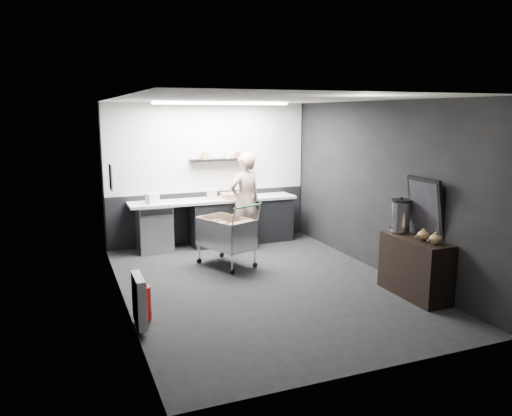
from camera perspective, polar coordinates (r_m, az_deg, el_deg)
name	(u,v)px	position (r m, az deg, el deg)	size (l,w,h in m)	color
floor	(263,284)	(7.52, 0.75, -8.69)	(5.50, 5.50, 0.00)	black
ceiling	(263,99)	(7.09, 0.81, 12.35)	(5.50, 5.50, 0.00)	silver
wall_back	(209,173)	(9.75, -5.42, 3.96)	(5.50, 5.50, 0.00)	black
wall_front	(375,239)	(4.81, 13.43, -3.50)	(5.50, 5.50, 0.00)	black
wall_left	(120,204)	(6.69, -15.27, 0.43)	(5.50, 5.50, 0.00)	black
wall_right	(379,187)	(8.15, 13.90, 2.32)	(5.50, 5.50, 0.00)	black
kitchen_wall_panel	(209,148)	(9.69, -5.44, 6.88)	(3.95, 0.02, 1.70)	silver
dado_panel	(210,216)	(9.87, -5.30, -0.96)	(3.95, 0.02, 1.00)	black
floating_shelf	(220,160)	(9.66, -4.09, 5.52)	(1.20, 0.22, 0.04)	black
wall_clock	(276,131)	(10.14, 2.25, 8.80)	(0.20, 0.20, 0.03)	silver
poster	(111,177)	(7.94, -16.29, 3.44)	(0.02, 0.30, 0.40)	silver
poster_red_band	(111,172)	(7.93, -16.28, 3.94)	(0.01, 0.22, 0.10)	red
radiator	(139,301)	(6.10, -13.22, -10.26)	(0.10, 0.50, 0.60)	silver
ceiling_strip	(222,103)	(8.82, -3.89, 11.85)	(2.40, 0.20, 0.04)	white
prep_counter	(221,221)	(9.63, -4.00, -1.50)	(3.20, 0.61, 0.90)	black
person	(245,201)	(9.23, -1.24, 0.79)	(0.66, 0.43, 1.80)	beige
shopping_cart	(226,235)	(8.27, -3.43, -3.13)	(0.95, 1.21, 1.09)	silver
sideboard	(414,259)	(7.27, 17.65, -5.53)	(0.47, 1.10, 1.65)	black
fire_extinguisher	(145,302)	(6.31, -12.61, -10.43)	(0.16, 0.16, 0.52)	red
cardboard_box	(235,195)	(9.57, -2.40, 1.44)	(0.49, 0.37, 0.10)	#91744D
pink_tub	(212,194)	(9.48, -5.06, 1.59)	(0.19, 0.19, 0.19)	beige
white_container	(152,198)	(9.17, -11.76, 1.08)	(0.21, 0.16, 0.18)	silver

